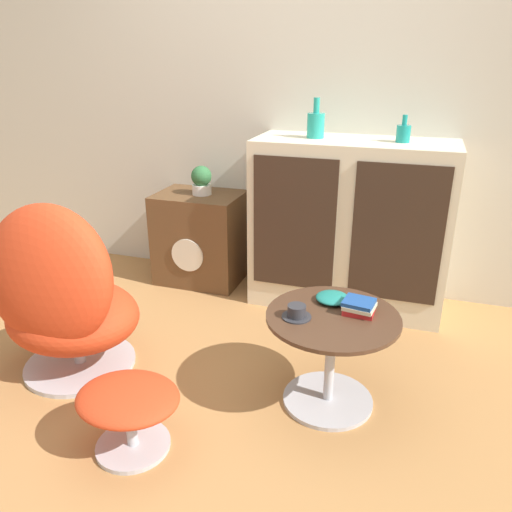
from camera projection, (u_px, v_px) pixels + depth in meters
The scene contains 13 objects.
ground_plane at pixel (209, 418), 2.20m from camera, with size 12.00×12.00×0.00m, color #A87542.
wall_back at pixel (302, 87), 3.11m from camera, with size 6.40×0.06×2.60m.
sideboard at pixel (349, 225), 3.05m from camera, with size 1.17×0.49×1.03m.
tv_console at pixel (200, 238), 3.45m from camera, with size 0.57×0.43×0.62m.
egg_chair at pixel (62, 299), 2.37m from camera, with size 0.67×0.62×0.91m.
ottoman at pixel (129, 404), 1.96m from camera, with size 0.42×0.36×0.29m.
coffee_table at pixel (331, 349), 2.20m from camera, with size 0.58×0.58×0.45m.
vase_leftmost at pixel (316, 124), 2.90m from camera, with size 0.10×0.10×0.23m.
vase_inner_left at pixel (403, 133), 2.77m from camera, with size 0.08×0.08×0.15m.
potted_plant at pixel (202, 180), 3.29m from camera, with size 0.14×0.14×0.19m.
teacup at pixel (297, 313), 2.11m from camera, with size 0.13×0.13×0.06m.
book_stack at pixel (359, 307), 2.15m from camera, with size 0.15×0.13×0.06m.
bowl at pixel (332, 298), 2.25m from camera, with size 0.15×0.15×0.04m.
Camera 1 is at (0.75, -1.62, 1.49)m, focal length 35.00 mm.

